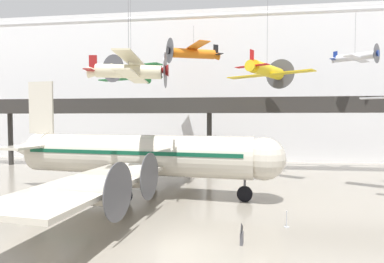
{
  "coord_description": "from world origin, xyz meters",
  "views": [
    {
      "loc": [
        2.85,
        -15.55,
        6.99
      ],
      "look_at": [
        -0.83,
        13.39,
        5.74
      ],
      "focal_mm": 28.0,
      "sensor_mm": 36.0,
      "label": 1
    }
  ],
  "objects_px": {
    "suspended_plane_yellow_lowwing": "(267,71)",
    "suspended_plane_white_twin": "(355,57)",
    "airliner_silver_main": "(135,155)",
    "stanchion_barrier": "(287,222)",
    "suspended_plane_green_biplane": "(131,74)",
    "info_sign_pedestal": "(242,236)",
    "suspended_plane_orange_highwing": "(194,53)",
    "suspended_plane_cream_biplane": "(129,71)"
  },
  "relations": [
    {
      "from": "suspended_plane_orange_highwing",
      "to": "stanchion_barrier",
      "type": "height_order",
      "value": "suspended_plane_orange_highwing"
    },
    {
      "from": "airliner_silver_main",
      "to": "suspended_plane_cream_biplane",
      "type": "xyz_separation_m",
      "value": [
        1.34,
        -5.17,
        6.84
      ]
    },
    {
      "from": "airliner_silver_main",
      "to": "suspended_plane_white_twin",
      "type": "distance_m",
      "value": 29.02
    },
    {
      "from": "airliner_silver_main",
      "to": "suspended_plane_green_biplane",
      "type": "height_order",
      "value": "suspended_plane_green_biplane"
    },
    {
      "from": "stanchion_barrier",
      "to": "suspended_plane_cream_biplane",
      "type": "bearing_deg",
      "value": 171.4
    },
    {
      "from": "airliner_silver_main",
      "to": "suspended_plane_cream_biplane",
      "type": "bearing_deg",
      "value": -68.99
    },
    {
      "from": "airliner_silver_main",
      "to": "info_sign_pedestal",
      "type": "distance_m",
      "value": 13.97
    },
    {
      "from": "suspended_plane_cream_biplane",
      "to": "stanchion_barrier",
      "type": "relative_size",
      "value": 9.73
    },
    {
      "from": "suspended_plane_white_twin",
      "to": "stanchion_barrier",
      "type": "distance_m",
      "value": 26.66
    },
    {
      "from": "airliner_silver_main",
      "to": "suspended_plane_green_biplane",
      "type": "distance_m",
      "value": 9.36
    },
    {
      "from": "airliner_silver_main",
      "to": "suspended_plane_yellow_lowwing",
      "type": "distance_m",
      "value": 16.88
    },
    {
      "from": "stanchion_barrier",
      "to": "suspended_plane_green_biplane",
      "type": "bearing_deg",
      "value": 141.39
    },
    {
      "from": "suspended_plane_white_twin",
      "to": "suspended_plane_cream_biplane",
      "type": "relative_size",
      "value": 0.62
    },
    {
      "from": "suspended_plane_orange_highwing",
      "to": "info_sign_pedestal",
      "type": "relative_size",
      "value": 7.26
    },
    {
      "from": "suspended_plane_orange_highwing",
      "to": "suspended_plane_cream_biplane",
      "type": "bearing_deg",
      "value": 54.77
    },
    {
      "from": "suspended_plane_cream_biplane",
      "to": "stanchion_barrier",
      "type": "height_order",
      "value": "suspended_plane_cream_biplane"
    },
    {
      "from": "airliner_silver_main",
      "to": "stanchion_barrier",
      "type": "height_order",
      "value": "airliner_silver_main"
    },
    {
      "from": "suspended_plane_cream_biplane",
      "to": "suspended_plane_green_biplane",
      "type": "bearing_deg",
      "value": 101.33
    },
    {
      "from": "airliner_silver_main",
      "to": "suspended_plane_white_twin",
      "type": "relative_size",
      "value": 4.8
    },
    {
      "from": "suspended_plane_orange_highwing",
      "to": "stanchion_barrier",
      "type": "distance_m",
      "value": 28.65
    },
    {
      "from": "suspended_plane_yellow_lowwing",
      "to": "info_sign_pedestal",
      "type": "height_order",
      "value": "suspended_plane_yellow_lowwing"
    },
    {
      "from": "stanchion_barrier",
      "to": "airliner_silver_main",
      "type": "bearing_deg",
      "value": 150.98
    },
    {
      "from": "suspended_plane_yellow_lowwing",
      "to": "suspended_plane_white_twin",
      "type": "bearing_deg",
      "value": -32.74
    },
    {
      "from": "suspended_plane_yellow_lowwing",
      "to": "suspended_plane_green_biplane",
      "type": "bearing_deg",
      "value": 132.12
    },
    {
      "from": "airliner_silver_main",
      "to": "suspended_plane_orange_highwing",
      "type": "height_order",
      "value": "suspended_plane_orange_highwing"
    },
    {
      "from": "info_sign_pedestal",
      "to": "airliner_silver_main",
      "type": "bearing_deg",
      "value": 143.54
    },
    {
      "from": "suspended_plane_yellow_lowwing",
      "to": "suspended_plane_cream_biplane",
      "type": "relative_size",
      "value": 0.88
    },
    {
      "from": "suspended_plane_yellow_lowwing",
      "to": "suspended_plane_orange_highwing",
      "type": "xyz_separation_m",
      "value": [
        -9.05,
        8.21,
        3.9
      ]
    },
    {
      "from": "suspended_plane_orange_highwing",
      "to": "info_sign_pedestal",
      "type": "bearing_deg",
      "value": 73.8
    },
    {
      "from": "suspended_plane_green_biplane",
      "to": "suspended_plane_cream_biplane",
      "type": "bearing_deg",
      "value": 37.66
    },
    {
      "from": "airliner_silver_main",
      "to": "suspended_plane_yellow_lowwing",
      "type": "bearing_deg",
      "value": 36.21
    },
    {
      "from": "suspended_plane_green_biplane",
      "to": "info_sign_pedestal",
      "type": "xyz_separation_m",
      "value": [
        11.15,
        -14.33,
        -11.22
      ]
    },
    {
      "from": "suspended_plane_yellow_lowwing",
      "to": "stanchion_barrier",
      "type": "relative_size",
      "value": 8.6
    },
    {
      "from": "stanchion_barrier",
      "to": "info_sign_pedestal",
      "type": "height_order",
      "value": "info_sign_pedestal"
    },
    {
      "from": "suspended_plane_orange_highwing",
      "to": "suspended_plane_green_biplane",
      "type": "bearing_deg",
      "value": 34.83
    },
    {
      "from": "suspended_plane_yellow_lowwing",
      "to": "suspended_plane_green_biplane",
      "type": "distance_m",
      "value": 14.71
    },
    {
      "from": "suspended_plane_white_twin",
      "to": "suspended_plane_orange_highwing",
      "type": "bearing_deg",
      "value": -147.91
    },
    {
      "from": "suspended_plane_yellow_lowwing",
      "to": "suspended_plane_green_biplane",
      "type": "relative_size",
      "value": 1.0
    },
    {
      "from": "suspended_plane_orange_highwing",
      "to": "suspended_plane_white_twin",
      "type": "height_order",
      "value": "same"
    },
    {
      "from": "airliner_silver_main",
      "to": "stanchion_barrier",
      "type": "bearing_deg",
      "value": -22.54
    },
    {
      "from": "info_sign_pedestal",
      "to": "suspended_plane_white_twin",
      "type": "bearing_deg",
      "value": 67.54
    },
    {
      "from": "suspended_plane_cream_biplane",
      "to": "stanchion_barrier",
      "type": "bearing_deg",
      "value": -15.4
    }
  ]
}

